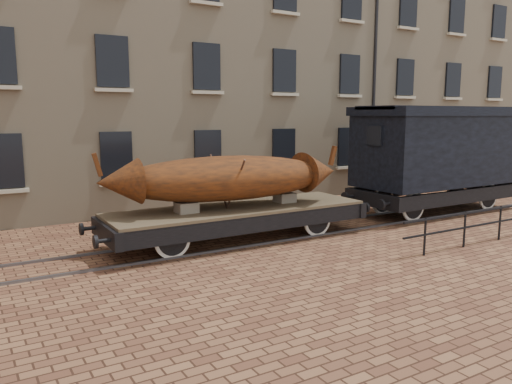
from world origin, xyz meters
TOP-DOWN VIEW (x-y plane):
  - ground at (0.00, 0.00)m, footprint 90.00×90.00m
  - warehouse_cream at (3.00, 9.99)m, footprint 40.00×10.19m
  - rail_track at (0.00, 0.00)m, footprint 30.00×1.52m
  - flatcar_wagon at (-0.42, -0.00)m, footprint 8.51×2.31m
  - iron_boat at (-0.79, 0.00)m, footprint 7.15×2.73m
  - goods_van at (8.09, 0.00)m, footprint 7.58×2.76m

SIDE VIEW (x-z plane):
  - ground at x=0.00m, z-range 0.00..0.00m
  - rail_track at x=0.00m, z-range 0.00..0.06m
  - flatcar_wagon at x=-0.42m, z-range 0.16..1.44m
  - iron_boat at x=-0.79m, z-range 1.02..2.72m
  - goods_van at x=8.09m, z-range 0.50..4.42m
  - warehouse_cream at x=3.00m, z-range 0.00..14.00m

